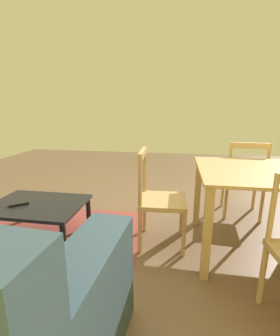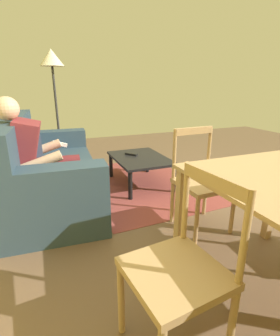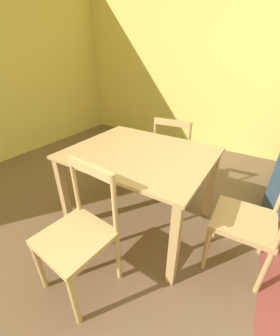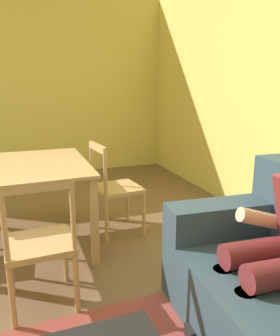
# 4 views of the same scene
# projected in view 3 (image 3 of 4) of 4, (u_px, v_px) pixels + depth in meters

# --- Properties ---
(ground_plane) EXTENTS (8.93, 8.93, 0.00)m
(ground_plane) POSITION_uv_depth(u_px,v_px,m) (218.00, 285.00, 1.53)
(ground_plane) COLOR brown
(dining_table) EXTENTS (1.19, 0.97, 0.76)m
(dining_table) POSITION_uv_depth(u_px,v_px,m) (140.00, 164.00, 1.83)
(dining_table) COLOR tan
(dining_table) RESTS_ON ground_plane
(dining_chair_near_wall) EXTENTS (0.46, 0.46, 0.89)m
(dining_chair_near_wall) POSITION_uv_depth(u_px,v_px,m) (174.00, 154.00, 2.48)
(dining_chair_near_wall) COLOR tan
(dining_chair_near_wall) RESTS_ON ground_plane
(dining_chair_facing_couch) EXTENTS (0.44, 0.44, 0.90)m
(dining_chair_facing_couch) POSITION_uv_depth(u_px,v_px,m) (249.00, 221.00, 1.49)
(dining_chair_facing_couch) COLOR tan
(dining_chair_facing_couch) RESTS_ON ground_plane
(dining_chair_by_doorway) EXTENTS (0.45, 0.45, 0.91)m
(dining_chair_by_doorway) POSITION_uv_depth(u_px,v_px,m) (79.00, 235.00, 1.36)
(dining_chair_by_doorway) COLOR tan
(dining_chair_by_doorway) RESTS_ON ground_plane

